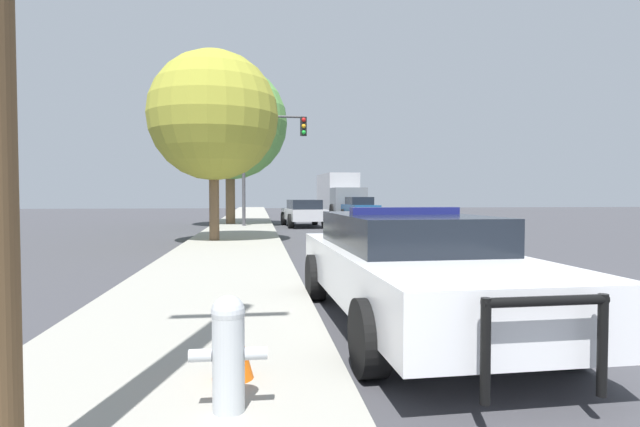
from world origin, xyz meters
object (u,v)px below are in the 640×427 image
object	(u,v)px
traffic_light	(268,147)
car_background_midblock	(304,212)
tree_sidewalk_mid	(230,123)
traffic_cone	(233,340)
fire_hydrant	(228,350)
box_truck	(339,193)
car_background_oncoming	(360,208)
police_car	(410,264)
tree_sidewalk_near	(214,116)

from	to	relation	value
traffic_light	car_background_midblock	world-z (taller)	traffic_light
tree_sidewalk_mid	traffic_cone	xyz separation A→B (m)	(1.19, -21.80, -4.83)
tree_sidewalk_mid	traffic_cone	distance (m)	22.36
fire_hydrant	traffic_cone	bearing A→B (deg)	90.20
fire_hydrant	box_truck	bearing A→B (deg)	79.51
car_background_oncoming	tree_sidewalk_mid	bearing A→B (deg)	37.19
police_car	car_background_midblock	distance (m)	19.16
fire_hydrant	car_background_midblock	world-z (taller)	car_background_midblock
tree_sidewalk_mid	tree_sidewalk_near	distance (m)	9.47
tree_sidewalk_near	police_car	bearing A→B (deg)	-72.78
traffic_light	box_truck	world-z (taller)	traffic_light
police_car	box_truck	world-z (taller)	box_truck
fire_hydrant	car_background_oncoming	bearing A→B (deg)	76.64
police_car	tree_sidewalk_mid	xyz separation A→B (m)	(-3.24, 19.87, 4.53)
fire_hydrant	traffic_light	bearing A→B (deg)	88.07
traffic_light	traffic_cone	bearing A→B (deg)	-92.00
traffic_light	traffic_cone	distance (m)	20.32
traffic_light	tree_sidewalk_near	bearing A→B (deg)	-103.96
tree_sidewalk_near	car_background_midblock	bearing A→B (deg)	67.00
fire_hydrant	car_background_oncoming	distance (m)	29.61
car_background_midblock	tree_sidewalk_mid	bearing A→B (deg)	164.56
car_background_oncoming	tree_sidewalk_mid	size ratio (longest dim) A/B	0.57
police_car	traffic_cone	size ratio (longest dim) A/B	8.86
car_background_midblock	tree_sidewalk_near	size ratio (longest dim) A/B	0.73
police_car	car_background_midblock	world-z (taller)	police_car
car_background_oncoming	traffic_cone	world-z (taller)	car_background_oncoming
police_car	car_background_oncoming	world-z (taller)	car_background_oncoming
tree_sidewalk_near	fire_hydrant	bearing A→B (deg)	-84.73
car_background_oncoming	tree_sidewalk_near	distance (m)	18.05
tree_sidewalk_mid	tree_sidewalk_near	bearing A→B (deg)	-90.04
traffic_cone	tree_sidewalk_near	bearing A→B (deg)	95.52
fire_hydrant	traffic_light	distance (m)	20.90
traffic_light	traffic_cone	world-z (taller)	traffic_light
box_truck	traffic_cone	size ratio (longest dim) A/B	12.47
fire_hydrant	car_background_midblock	xyz separation A→B (m)	(2.49, 21.69, 0.18)
police_car	tree_sidewalk_mid	size ratio (longest dim) A/B	0.67
traffic_light	car_background_midblock	size ratio (longest dim) A/B	1.22
traffic_cone	traffic_light	bearing A→B (deg)	88.00
traffic_light	car_background_oncoming	xyz separation A→B (m)	(6.15, 8.18, -3.09)
traffic_cone	police_car	bearing A→B (deg)	43.28
box_truck	tree_sidewalk_near	bearing A→B (deg)	67.29
car_background_oncoming	box_truck	distance (m)	6.60
box_truck	tree_sidewalk_near	xyz separation A→B (m)	(-7.74, -22.33, 2.38)
fire_hydrant	tree_sidewalk_near	distance (m)	13.54
car_background_midblock	box_truck	size ratio (longest dim) A/B	0.58
traffic_light	traffic_cone	size ratio (longest dim) A/B	8.82
police_car	tree_sidewalk_near	size ratio (longest dim) A/B	0.89
tree_sidewalk_mid	traffic_cone	bearing A→B (deg)	-86.87
fire_hydrant	traffic_light	world-z (taller)	traffic_light
fire_hydrant	car_background_oncoming	world-z (taller)	car_background_oncoming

